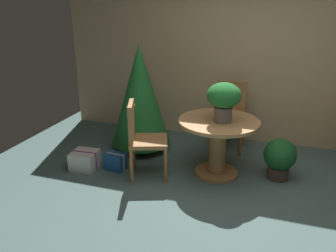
# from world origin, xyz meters

# --- Properties ---
(ground_plane) EXTENTS (6.60, 6.60, 0.00)m
(ground_plane) POSITION_xyz_m (0.00, 0.00, 0.00)
(ground_plane) COLOR #4C6660
(back_wall_panel) EXTENTS (6.00, 0.10, 2.60)m
(back_wall_panel) POSITION_xyz_m (0.00, 2.20, 1.30)
(back_wall_panel) COLOR tan
(back_wall_panel) RESTS_ON ground_plane
(round_dining_table) EXTENTS (0.97, 0.97, 0.72)m
(round_dining_table) POSITION_xyz_m (-0.27, 0.88, 0.48)
(round_dining_table) COLOR #B27F4C
(round_dining_table) RESTS_ON ground_plane
(flower_vase) EXTENTS (0.39, 0.39, 0.47)m
(flower_vase) POSITION_xyz_m (-0.22, 0.84, 1.00)
(flower_vase) COLOR #665B51
(flower_vase) RESTS_ON round_dining_table
(wooden_chair_left_near) EXTENTS (0.57, 0.56, 0.94)m
(wooden_chair_left_near) POSITION_xyz_m (-1.14, 0.57, 0.52)
(wooden_chair_left_near) COLOR #9E6B3D
(wooden_chair_left_near) RESTS_ON ground_plane
(wooden_chair_far) EXTENTS (0.46, 0.42, 0.97)m
(wooden_chair_far) POSITION_xyz_m (-0.27, 1.79, 0.55)
(wooden_chair_far) COLOR #9E6B3D
(wooden_chair_far) RESTS_ON ground_plane
(holiday_tree) EXTENTS (0.83, 0.83, 1.52)m
(holiday_tree) POSITION_xyz_m (-1.46, 1.30, 0.81)
(holiday_tree) COLOR brown
(holiday_tree) RESTS_ON ground_plane
(gift_box_cream) EXTENTS (0.34, 0.33, 0.24)m
(gift_box_cream) POSITION_xyz_m (-1.91, 0.49, 0.12)
(gift_box_cream) COLOR silver
(gift_box_cream) RESTS_ON ground_plane
(gift_box_blue) EXTENTS (0.27, 0.21, 0.21)m
(gift_box_blue) POSITION_xyz_m (-1.53, 0.61, 0.10)
(gift_box_blue) COLOR #1E569E
(gift_box_blue) RESTS_ON ground_plane
(potted_plant) EXTENTS (0.39, 0.39, 0.51)m
(potted_plant) POSITION_xyz_m (0.46, 1.01, 0.28)
(potted_plant) COLOR #4C382D
(potted_plant) RESTS_ON ground_plane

